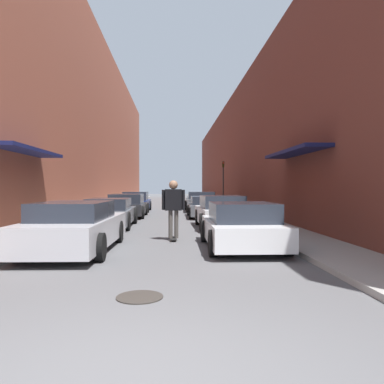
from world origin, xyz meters
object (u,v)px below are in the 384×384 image
Objects in this scene: parked_car_right_0 at (242,226)px; parked_car_right_3 at (201,202)px; parked_car_left_3 at (136,202)px; parked_car_right_1 at (221,212)px; parked_car_right_2 at (206,207)px; parked_car_left_0 at (76,227)px; parked_car_left_1 at (110,213)px; traffic_light at (223,179)px; skateboarder at (173,203)px; parked_car_left_2 at (127,206)px; manhole_cover at (140,297)px.

parked_car_right_3 reaches higher than parked_car_right_0.
parked_car_left_3 is 11.37m from parked_car_right_1.
parked_car_right_2 is at bearing 90.12° from parked_car_right_0.
parked_car_right_2 is at bearing 67.76° from parked_car_left_0.
parked_car_left_3 is 0.99× the size of parked_car_right_2.
parked_car_left_1 is 7.09m from parked_car_right_0.
parked_car_left_1 is 9.94m from parked_car_left_3.
parked_car_right_3 is (0.07, 15.51, 0.05)m from parked_car_right_0.
parked_car_left_0 is at bearing -177.21° from parked_car_right_0.
skateboarder is at bearing -102.57° from traffic_light.
traffic_light is at bearing 71.69° from parked_car_left_0.
parked_car_right_1 is at bearing -52.21° from parked_car_left_2.
manhole_cover is at bearing -78.10° from parked_car_left_1.
parked_car_left_3 reaches higher than parked_car_right_2.
parked_car_left_3 is (0.03, 4.72, 0.02)m from parked_car_left_2.
manhole_cover is (1.98, -19.83, -0.62)m from parked_car_left_3.
parked_car_right_3 is at bearing -118.50° from traffic_light.
parked_car_left_2 is 0.90× the size of parked_car_right_3.
parked_car_right_0 is (4.36, -10.76, -0.02)m from parked_car_left_2.
parked_car_right_3 is at bearing 89.03° from parked_car_right_2.
skateboarder reaches higher than parked_car_left_1.
parked_car_left_1 is 1.12× the size of parked_car_left_3.
traffic_light reaches higher than parked_car_left_2.
skateboarder is at bearing -79.80° from parked_car_left_3.
parked_car_left_0 is 6.71× the size of manhole_cover.
parked_car_left_2 is 6.06× the size of manhole_cover.
parked_car_right_3 is (4.40, 15.72, 0.03)m from parked_car_left_0.
parked_car_left_3 is at bearing 100.20° from skateboarder.
traffic_light reaches higher than parked_car_left_3.
parked_car_left_2 reaches higher than manhole_cover.
parked_car_left_1 is at bearing 90.91° from parked_car_left_0.
parked_car_right_0 is at bearing -96.27° from traffic_light.
parked_car_left_0 is at bearing -112.24° from parked_car_right_2.
manhole_cover is (2.08, -9.89, -0.58)m from parked_car_left_1.
skateboarder is (-1.89, -13.92, 0.50)m from parked_car_right_3.
parked_car_right_1 is 1.02× the size of parked_car_right_2.
parked_car_left_1 is 15.32m from traffic_light.
parked_car_right_1 is at bearing 60.56° from skateboarder.
parked_car_right_3 reaches higher than parked_car_left_2.
parked_car_right_0 reaches higher than parked_car_left_1.
parked_car_left_1 is at bearing 123.36° from skateboarder.
parked_car_left_3 reaches higher than parked_car_right_1.
parked_car_left_2 is 9.53m from skateboarder.
skateboarder is (-1.93, -3.41, 0.51)m from parked_car_right_1.
parked_car_left_2 reaches higher than parked_car_right_0.
parked_car_left_0 is at bearing -108.31° from traffic_light.
traffic_light is (2.02, 14.28, 1.66)m from parked_car_right_1.
parked_car_right_0 is 2.48m from skateboarder.
parked_car_left_3 reaches higher than parked_car_right_0.
skateboarder is at bearing -119.44° from parked_car_right_1.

